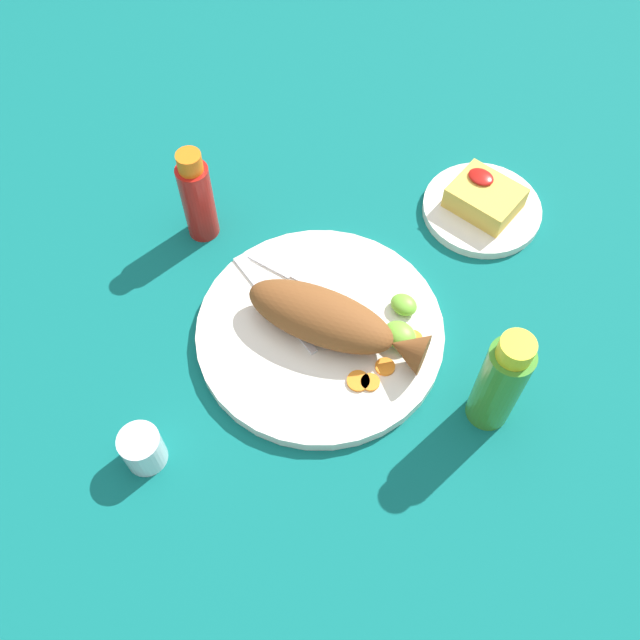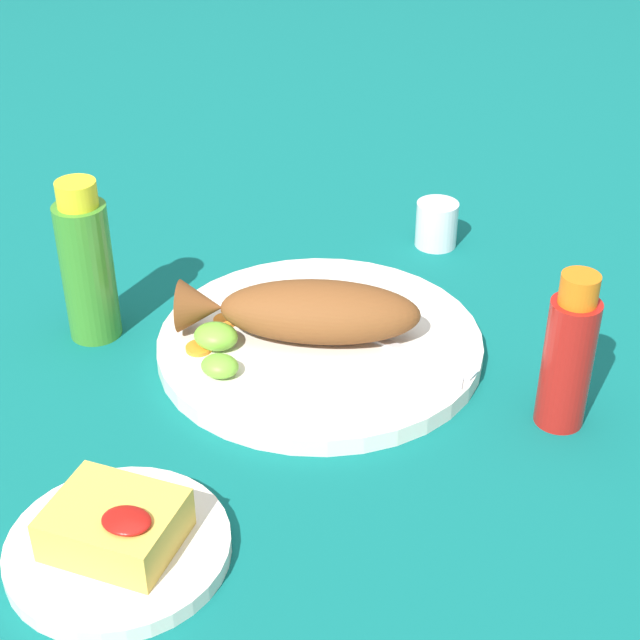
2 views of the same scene
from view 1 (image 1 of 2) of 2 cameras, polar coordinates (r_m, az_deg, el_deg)
ground_plane at (r=0.94m, az=0.00°, el=-1.20°), size 4.00×4.00×0.00m
main_plate at (r=0.93m, az=0.00°, el=-0.93°), size 0.32×0.32×0.02m
fried_fish at (r=0.90m, az=0.83°, el=0.00°), size 0.25×0.13×0.06m
fork_near at (r=0.95m, az=-4.04°, el=1.95°), size 0.18×0.06×0.00m
fork_far at (r=0.97m, az=-1.78°, el=3.42°), size 0.19×0.04×0.00m
carrot_slice_near at (r=0.89m, az=3.08°, el=-4.89°), size 0.03×0.03×0.00m
carrot_slice_mid at (r=0.89m, az=4.04°, el=-4.99°), size 0.02×0.02×0.00m
carrot_slice_far at (r=0.90m, az=5.22°, el=-3.74°), size 0.03×0.03×0.00m
carrot_slice_extra at (r=0.92m, az=7.41°, el=-1.52°), size 0.03×0.03×0.00m
lime_wedge_main at (r=0.91m, az=6.39°, el=-1.20°), size 0.04×0.04×0.02m
lime_wedge_side at (r=0.94m, az=6.72°, el=1.23°), size 0.04×0.03×0.02m
hot_sauce_bottle_red at (r=1.00m, az=-9.79°, el=9.63°), size 0.04×0.04×0.15m
hot_sauce_bottle_green at (r=0.85m, az=14.22°, el=-4.87°), size 0.05×0.05×0.17m
salt_cup at (r=0.87m, az=-13.95°, el=-10.06°), size 0.05×0.05×0.05m
side_plate_fries at (r=1.08m, az=12.80°, el=8.64°), size 0.17×0.17×0.01m
fries_pile at (r=1.07m, az=13.05°, el=9.55°), size 0.09×0.08×0.04m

